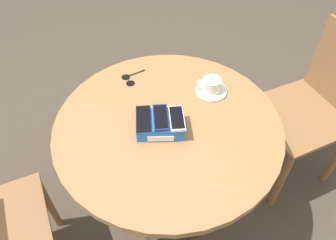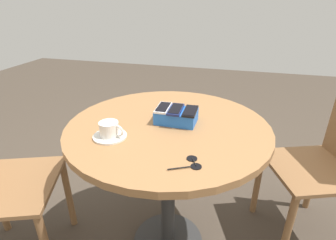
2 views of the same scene
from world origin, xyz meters
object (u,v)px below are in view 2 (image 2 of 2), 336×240
round_table (168,148)px  sunglasses (192,163)px  coffee_cup (110,129)px  chair_near_window (326,162)px  phone_navy (176,109)px  phone_black (190,111)px  saucer (110,136)px  phone_box (176,116)px  phone_white (163,108)px

round_table → sunglasses: (-0.16, 0.27, 0.12)m
coffee_cup → chair_near_window: (-0.96, -0.46, -0.30)m
phone_navy → sunglasses: size_ratio=1.22×
phone_black → saucer: 0.36m
round_table → phone_box: phone_box is taller
phone_black → phone_navy: (0.06, 0.00, 0.00)m
saucer → chair_near_window: 1.10m
phone_black → chair_near_window: (-0.67, -0.26, -0.32)m
phone_box → phone_white: bearing=-0.9°
phone_navy → phone_white: bearing=-6.5°
phone_white → chair_near_window: (-0.80, -0.26, -0.32)m
round_table → saucer: size_ratio=6.65×
phone_navy → saucer: bearing=41.7°
phone_black → phone_white: size_ratio=1.00×
phone_black → sunglasses: (-0.06, 0.30, -0.06)m
phone_box → phone_white: 0.07m
phone_box → phone_navy: size_ratio=1.37×
phone_box → chair_near_window: 0.83m
phone_navy → sunglasses: (-0.13, 0.30, -0.06)m
saucer → coffee_cup: size_ratio=1.27×
phone_black → phone_navy: 0.06m
phone_navy → phone_black: bearing=-179.2°
phone_black → sunglasses: bearing=102.2°
phone_black → sunglasses: size_ratio=1.19×
phone_navy → sunglasses: phone_navy is taller
phone_box → coffee_cup: bearing=42.7°
round_table → chair_near_window: 0.83m
phone_box → sunglasses: (-0.13, 0.30, -0.03)m
phone_navy → coffee_cup: size_ratio=1.24×
phone_black → sunglasses: 0.31m
phone_box → phone_white: size_ratio=1.42×
saucer → phone_box: bearing=-137.7°
saucer → phone_navy: bearing=-138.3°
saucer → chair_near_window: (-0.96, -0.46, -0.26)m
phone_white → coffee_cup: bearing=52.0°
phone_navy → chair_near_window: chair_near_window is taller
round_table → phone_box: 0.16m
phone_navy → coffee_cup: phone_navy is taller
phone_black → sunglasses: phone_black is taller
coffee_cup → chair_near_window: bearing=-154.1°
chair_near_window → round_table: bearing=20.8°
phone_black → coffee_cup: (0.29, 0.20, -0.02)m
round_table → phone_navy: phone_navy is taller
phone_black → saucer: (0.29, 0.20, -0.06)m
phone_black → coffee_cup: phone_black is taller
phone_white → coffee_cup: phone_white is taller
round_table → phone_box: size_ratio=4.95×
saucer → coffee_cup: coffee_cup is taller
phone_box → coffee_cup: coffee_cup is taller
round_table → phone_white: phone_white is taller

